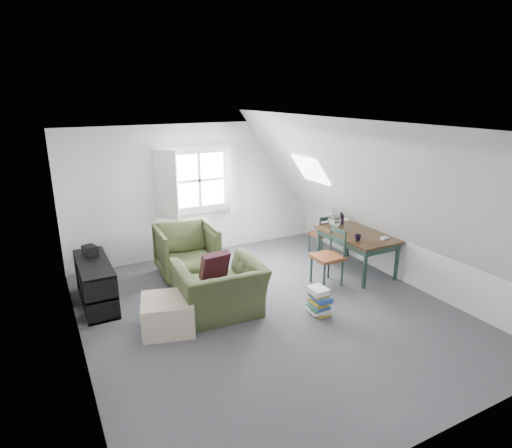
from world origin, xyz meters
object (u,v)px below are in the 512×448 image
armchair_near (220,313)px  dining_table (357,238)px  dining_chair_near (329,256)px  armchair_far (188,275)px  media_shelf (96,286)px  ottoman (168,314)px  magazine_stack (319,301)px  dining_chair_far (322,234)px

armchair_near → dining_table: 2.80m
armchair_near → dining_chair_near: 2.04m
armchair_near → armchair_far: size_ratio=1.19×
dining_table → media_shelf: 4.31m
ottoman → magazine_stack: 2.11m
armchair_near → dining_chair_far: 3.01m
armchair_near → ottoman: 0.81m
armchair_near → media_shelf: 1.89m
armchair_near → magazine_stack: size_ratio=2.95×
dining_chair_far → magazine_stack: 2.43m
dining_chair_near → magazine_stack: (-0.74, -0.76, -0.29)m
armchair_far → ottoman: 1.80m
armchair_far → dining_chair_far: bearing=-2.0°
ottoman → dining_chair_far: bearing=21.1°
armchair_far → media_shelf: 1.63m
armchair_far → dining_table: bearing=-21.2°
dining_table → magazine_stack: (-1.48, -0.97, -0.41)m
armchair_near → ottoman: (-0.78, -0.07, 0.22)m
dining_chair_far → ottoman: bearing=9.7°
ottoman → armchair_near: bearing=5.4°
media_shelf → dining_chair_far: bearing=4.9°
ottoman → dining_table: dining_table is taller
media_shelf → armchair_near: bearing=-33.4°
armchair_far → ottoman: (-0.82, -1.58, 0.22)m
armchair_near → ottoman: ottoman is taller
ottoman → dining_table: size_ratio=0.47×
ottoman → magazine_stack: bearing=-16.4°
armchair_near → magazine_stack: (1.25, -0.67, 0.20)m
armchair_near → dining_chair_far: bearing=-151.1°
dining_chair_far → dining_table: bearing=80.0°
dining_table → magazine_stack: 1.81m
armchair_far → dining_chair_far: (2.66, -0.24, 0.41)m
dining_table → dining_chair_far: 0.99m
ottoman → dining_chair_near: size_ratio=0.70×
armchair_far → dining_chair_far: 2.70m
dining_chair_far → media_shelf: dining_chair_far is taller
armchair_far → dining_chair_near: 2.45m
ottoman → dining_chair_far: dining_chair_far is taller
dining_chair_near → magazine_stack: size_ratio=2.38×
armchair_far → dining_table: size_ratio=0.70×
armchair_near → dining_table: dining_table is taller
dining_table → media_shelf: bearing=168.6°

